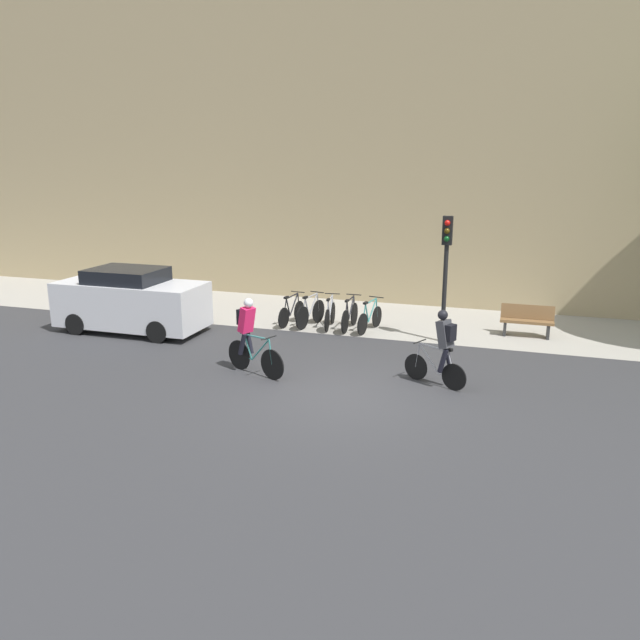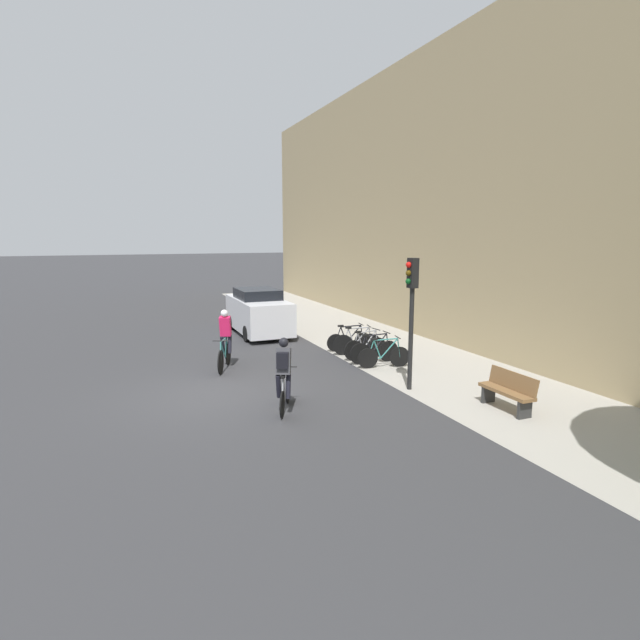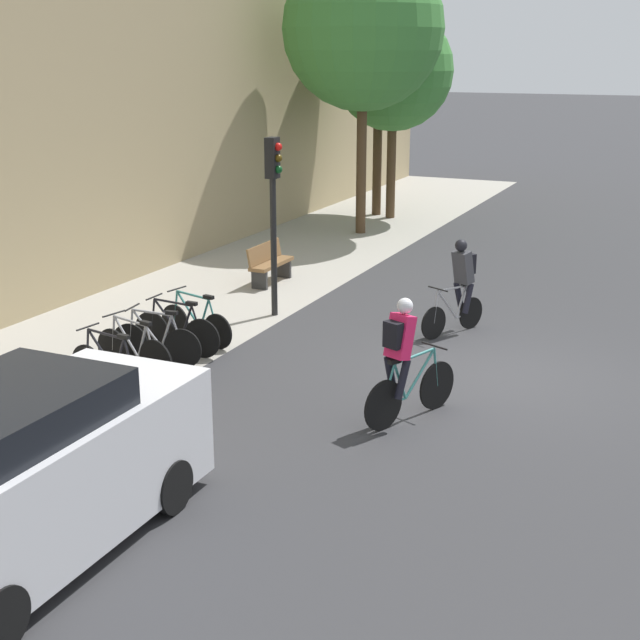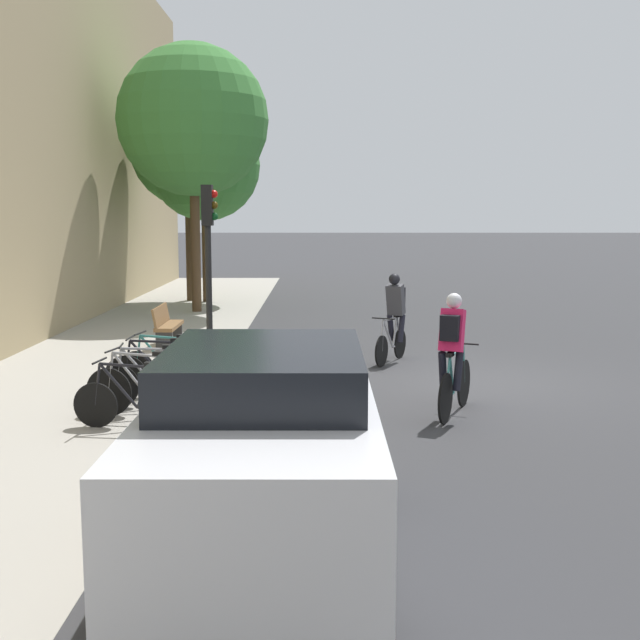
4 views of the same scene
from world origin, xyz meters
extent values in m
plane|color=#333335|center=(0.00, 0.00, 0.00)|extent=(200.00, 200.00, 0.00)
cube|color=#A39E93|center=(0.00, 6.75, 0.00)|extent=(44.00, 4.50, 0.01)
cube|color=tan|center=(0.00, 9.30, 5.50)|extent=(44.00, 0.60, 10.99)
cylinder|color=black|center=(-1.76, 0.48, 0.36)|extent=(0.67, 0.31, 0.72)
cylinder|color=black|center=(-2.79, 0.92, 0.36)|extent=(0.67, 0.31, 0.72)
cylinder|color=teal|center=(-2.11, 0.63, 0.64)|extent=(0.58, 0.27, 0.63)
cylinder|color=teal|center=(-2.49, 0.79, 0.62)|extent=(0.28, 0.15, 0.58)
cylinder|color=teal|center=(-2.23, 0.68, 0.92)|extent=(0.78, 0.36, 0.07)
cylinder|color=teal|center=(-2.58, 0.83, 0.35)|extent=(0.42, 0.20, 0.05)
cylinder|color=teal|center=(-2.70, 0.88, 0.63)|extent=(0.23, 0.12, 0.56)
cylinder|color=teal|center=(-1.80, 0.50, 0.65)|extent=(0.13, 0.08, 0.59)
cylinder|color=black|center=(-1.85, 0.51, 0.98)|extent=(0.21, 0.43, 0.03)
cube|color=black|center=(-2.61, 0.84, 0.95)|extent=(0.22, 0.15, 0.06)
cube|color=#EA1E56|center=(-2.51, 0.80, 1.28)|extent=(0.42, 0.42, 0.63)
sphere|color=silver|center=(-2.44, 0.77, 1.69)|extent=(0.29, 0.29, 0.22)
cylinder|color=black|center=(-2.60, 0.72, 0.70)|extent=(0.30, 0.21, 0.56)
cylinder|color=black|center=(-2.52, 0.92, 0.70)|extent=(0.26, 0.20, 0.56)
cube|color=black|center=(-2.64, 0.85, 1.33)|extent=(0.23, 0.29, 0.36)
cylinder|color=black|center=(1.34, 1.50, 0.30)|extent=(0.56, 0.30, 0.60)
cylinder|color=black|center=(2.24, 1.06, 0.30)|extent=(0.56, 0.30, 0.60)
cylinder|color=#99999E|center=(1.65, 1.35, 0.58)|extent=(0.51, 0.28, 0.62)
cylinder|color=#99999E|center=(1.98, 1.18, 0.57)|extent=(0.25, 0.15, 0.58)
cylinder|color=#99999E|center=(1.75, 1.30, 0.87)|extent=(0.69, 0.36, 0.07)
cylinder|color=#99999E|center=(2.06, 1.14, 0.29)|extent=(0.38, 0.20, 0.05)
cylinder|color=#99999E|center=(2.16, 1.10, 0.58)|extent=(0.20, 0.12, 0.56)
cylinder|color=#99999E|center=(1.38, 1.48, 0.59)|extent=(0.12, 0.08, 0.58)
cylinder|color=black|center=(1.42, 1.46, 0.92)|extent=(0.23, 0.43, 0.03)
cube|color=black|center=(2.08, 1.14, 0.89)|extent=(0.21, 0.16, 0.06)
cube|color=#3D3D42|center=(1.99, 1.18, 1.22)|extent=(0.43, 0.43, 0.63)
sphere|color=black|center=(1.92, 1.21, 1.63)|extent=(0.29, 0.29, 0.22)
cylinder|color=black|center=(2.09, 1.26, 0.65)|extent=(0.30, 0.22, 0.56)
cylinder|color=black|center=(1.99, 1.06, 0.65)|extent=(0.26, 0.20, 0.56)
cube|color=black|center=(2.12, 1.12, 1.27)|extent=(0.24, 0.30, 0.36)
cylinder|color=black|center=(-3.00, 5.73, 0.31)|extent=(0.12, 0.62, 0.63)
cylinder|color=black|center=(-3.13, 4.74, 0.31)|extent=(0.12, 0.62, 0.63)
cylinder|color=black|center=(-3.04, 5.40, 0.59)|extent=(0.11, 0.55, 0.62)
cylinder|color=black|center=(-3.09, 5.03, 0.58)|extent=(0.07, 0.26, 0.58)
cylinder|color=black|center=(-3.06, 5.29, 0.88)|extent=(0.14, 0.74, 0.07)
cylinder|color=black|center=(-3.10, 4.94, 0.30)|extent=(0.09, 0.40, 0.05)
cylinder|color=black|center=(-3.12, 4.83, 0.59)|extent=(0.06, 0.21, 0.56)
cylinder|color=black|center=(-3.00, 5.69, 0.60)|extent=(0.05, 0.12, 0.58)
cylinder|color=black|center=(-3.01, 5.65, 0.93)|extent=(0.46, 0.09, 0.03)
cube|color=black|center=(-3.11, 4.92, 0.90)|extent=(0.11, 0.21, 0.06)
cylinder|color=black|center=(-2.36, 5.72, 0.35)|extent=(0.17, 0.70, 0.70)
cylinder|color=black|center=(-2.55, 4.76, 0.35)|extent=(0.17, 0.70, 0.70)
cylinder|color=#99999E|center=(-2.42, 5.39, 0.63)|extent=(0.14, 0.53, 0.62)
cylinder|color=#99999E|center=(-2.50, 5.04, 0.62)|extent=(0.09, 0.25, 0.58)
cylinder|color=#99999E|center=(-2.45, 5.29, 0.92)|extent=(0.18, 0.71, 0.07)
cylinder|color=#99999E|center=(-2.51, 4.95, 0.34)|extent=(0.11, 0.39, 0.05)
cylinder|color=#99999E|center=(-2.53, 4.85, 0.63)|extent=(0.07, 0.21, 0.56)
cylinder|color=#99999E|center=(-2.37, 5.68, 0.64)|extent=(0.06, 0.12, 0.58)
cylinder|color=black|center=(-2.38, 5.64, 0.97)|extent=(0.46, 0.12, 0.03)
cube|color=black|center=(-2.52, 4.93, 0.94)|extent=(0.12, 0.21, 0.06)
cylinder|color=black|center=(-1.90, 5.71, 0.33)|extent=(0.11, 0.66, 0.66)
cylinder|color=black|center=(-1.79, 4.76, 0.33)|extent=(0.11, 0.66, 0.66)
cylinder|color=#99999E|center=(-1.86, 5.39, 0.61)|extent=(0.10, 0.53, 0.62)
cylinder|color=#99999E|center=(-1.82, 5.04, 0.60)|extent=(0.07, 0.25, 0.58)
cylinder|color=#99999E|center=(-1.85, 5.29, 0.90)|extent=(0.12, 0.71, 0.07)
cylinder|color=#99999E|center=(-1.81, 4.95, 0.32)|extent=(0.08, 0.39, 0.05)
cylinder|color=#99999E|center=(-1.80, 4.85, 0.61)|extent=(0.06, 0.21, 0.56)
cylinder|color=#99999E|center=(-1.89, 5.68, 0.62)|extent=(0.05, 0.12, 0.58)
cylinder|color=black|center=(-1.89, 5.64, 0.95)|extent=(0.46, 0.08, 0.03)
cube|color=black|center=(-1.81, 4.93, 0.92)|extent=(0.10, 0.21, 0.06)
cylinder|color=black|center=(-1.23, 5.74, 0.34)|extent=(0.04, 0.69, 0.69)
cylinder|color=black|center=(-1.24, 4.73, 0.34)|extent=(0.04, 0.69, 0.69)
cylinder|color=black|center=(-1.23, 5.40, 0.62)|extent=(0.05, 0.56, 0.62)
cylinder|color=black|center=(-1.24, 5.03, 0.61)|extent=(0.04, 0.26, 0.58)
cylinder|color=black|center=(-1.23, 5.29, 0.91)|extent=(0.05, 0.75, 0.07)
cylinder|color=black|center=(-1.24, 4.93, 0.33)|extent=(0.04, 0.41, 0.05)
cylinder|color=black|center=(-1.24, 4.82, 0.62)|extent=(0.03, 0.21, 0.56)
cylinder|color=black|center=(-1.23, 5.70, 0.63)|extent=(0.04, 0.12, 0.58)
cylinder|color=black|center=(-1.23, 5.66, 0.96)|extent=(0.46, 0.03, 0.03)
cube|color=black|center=(-1.24, 4.91, 0.93)|extent=(0.08, 0.20, 0.06)
cylinder|color=black|center=(-0.52, 5.74, 0.32)|extent=(0.16, 0.63, 0.63)
cylinder|color=black|center=(-0.72, 4.74, 0.32)|extent=(0.16, 0.63, 0.63)
cylinder|color=teal|center=(-0.59, 5.40, 0.60)|extent=(0.15, 0.56, 0.62)
cylinder|color=teal|center=(-0.66, 5.03, 0.58)|extent=(0.09, 0.26, 0.58)
cylinder|color=teal|center=(-0.61, 5.29, 0.88)|extent=(0.18, 0.75, 0.07)
cylinder|color=teal|center=(-0.68, 4.94, 0.31)|extent=(0.11, 0.41, 0.05)
cylinder|color=teal|center=(-0.70, 4.83, 0.59)|extent=(0.07, 0.22, 0.56)
cylinder|color=teal|center=(-0.53, 5.70, 0.61)|extent=(0.06, 0.12, 0.59)
cylinder|color=black|center=(-0.54, 5.66, 0.94)|extent=(0.46, 0.12, 0.03)
cube|color=black|center=(-0.69, 4.92, 0.91)|extent=(0.12, 0.21, 0.06)
cylinder|color=black|center=(1.53, 4.79, 1.72)|extent=(0.12, 0.12, 3.44)
cube|color=black|center=(1.53, 4.79, 3.06)|extent=(0.26, 0.20, 0.76)
sphere|color=red|center=(1.53, 4.66, 3.27)|extent=(0.15, 0.15, 0.15)
sphere|color=#4C380A|center=(1.53, 4.66, 3.06)|extent=(0.15, 0.15, 0.15)
sphere|color=#0C4719|center=(1.53, 4.66, 2.85)|extent=(0.15, 0.15, 0.15)
cube|color=brown|center=(3.74, 5.99, 0.45)|extent=(1.46, 0.40, 0.08)
cube|color=brown|center=(3.74, 6.17, 0.69)|extent=(1.46, 0.12, 0.40)
cube|color=#2D2D2D|center=(3.16, 5.99, 0.23)|extent=(0.08, 0.36, 0.45)
cube|color=#2D2D2D|center=(4.32, 5.99, 0.23)|extent=(0.08, 0.36, 0.45)
cube|color=silver|center=(-7.22, 3.11, 0.81)|extent=(4.30, 1.78, 1.27)
cube|color=black|center=(-7.32, 3.11, 1.65)|extent=(2.06, 1.57, 0.40)
cylinder|color=black|center=(-5.88, 2.29, 0.31)|extent=(0.62, 0.20, 0.62)
cylinder|color=black|center=(-5.88, 3.93, 0.31)|extent=(0.62, 0.20, 0.62)
cylinder|color=black|center=(-8.55, 2.29, 0.31)|extent=(0.62, 0.20, 0.62)
cylinder|color=black|center=(-8.55, 3.93, 0.31)|extent=(0.62, 0.20, 0.62)
camera|label=1|loc=(3.39, -11.98, 4.87)|focal=35.00mm
camera|label=2|loc=(12.34, -2.16, 4.00)|focal=28.00mm
camera|label=3|loc=(-13.37, -2.92, 4.96)|focal=50.00mm
camera|label=4|loc=(-13.68, 2.65, 2.94)|focal=45.00mm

